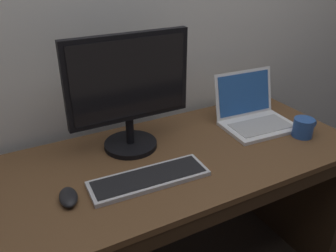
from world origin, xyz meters
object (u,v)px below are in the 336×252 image
wired_keyboard (149,178)px  coffee_mug (303,127)px  laptop_white (254,116)px  external_monitor (129,90)px  computer_mouse (68,197)px

wired_keyboard → coffee_mug: coffee_mug is taller
laptop_white → external_monitor: 0.63m
external_monitor → computer_mouse: 0.46m
laptop_white → wired_keyboard: (-0.63, -0.17, -0.03)m
laptop_white → coffee_mug: laptop_white is taller
external_monitor → coffee_mug: 0.78m
laptop_white → computer_mouse: (-0.91, -0.15, -0.03)m
external_monitor → coffee_mug: (0.71, -0.26, -0.22)m
external_monitor → laptop_white: bearing=-6.5°
wired_keyboard → computer_mouse: (-0.28, 0.02, 0.01)m
computer_mouse → external_monitor: bearing=41.7°
wired_keyboard → coffee_mug: (0.74, -0.02, 0.03)m
coffee_mug → wired_keyboard: bearing=178.7°
laptop_white → coffee_mug: (0.11, -0.19, -0.00)m
computer_mouse → coffee_mug: 1.03m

